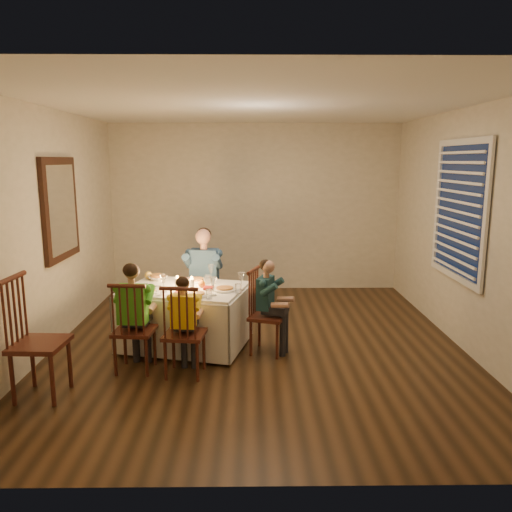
{
  "coord_description": "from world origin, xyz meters",
  "views": [
    {
      "loc": [
        -0.08,
        -5.34,
        2.04
      ],
      "look_at": [
        -0.01,
        0.15,
        0.98
      ],
      "focal_mm": 35.0,
      "sensor_mm": 36.0,
      "label": 1
    }
  ],
  "objects_px": {
    "adult": "(205,326)",
    "child_yellow": "(186,374)",
    "chair_adult": "(205,326)",
    "chair_near_right": "(186,374)",
    "chair_near_left": "(136,370)",
    "chair_end": "(268,352)",
    "child_green": "(136,370)",
    "serving_bowl": "(158,278)",
    "chair_extra": "(44,396)",
    "child_teal": "(268,352)",
    "dining_table": "(185,305)"
  },
  "relations": [
    {
      "from": "adult",
      "to": "child_yellow",
      "type": "xyz_separation_m",
      "value": [
        -0.06,
        -1.43,
        0.0
      ]
    },
    {
      "from": "chair_adult",
      "to": "chair_near_right",
      "type": "distance_m",
      "value": 1.43
    },
    {
      "from": "chair_adult",
      "to": "adult",
      "type": "bearing_deg",
      "value": 0.0
    },
    {
      "from": "chair_near_left",
      "to": "chair_end",
      "type": "height_order",
      "value": "same"
    },
    {
      "from": "chair_near_left",
      "to": "adult",
      "type": "relative_size",
      "value": 0.74
    },
    {
      "from": "adult",
      "to": "child_green",
      "type": "height_order",
      "value": "adult"
    },
    {
      "from": "chair_near_left",
      "to": "serving_bowl",
      "type": "xyz_separation_m",
      "value": [
        0.06,
        0.98,
        0.7
      ]
    },
    {
      "from": "chair_near_left",
      "to": "child_yellow",
      "type": "distance_m",
      "value": 0.51
    },
    {
      "from": "chair_end",
      "to": "serving_bowl",
      "type": "bearing_deg",
      "value": 85.29
    },
    {
      "from": "chair_extra",
      "to": "child_yellow",
      "type": "bearing_deg",
      "value": -67.38
    },
    {
      "from": "chair_adult",
      "to": "child_green",
      "type": "distance_m",
      "value": 1.43
    },
    {
      "from": "child_teal",
      "to": "child_yellow",
      "type": "bearing_deg",
      "value": 142.56
    },
    {
      "from": "dining_table",
      "to": "child_teal",
      "type": "bearing_deg",
      "value": 1.88
    },
    {
      "from": "chair_extra",
      "to": "adult",
      "type": "bearing_deg",
      "value": -31.28
    },
    {
      "from": "adult",
      "to": "child_teal",
      "type": "distance_m",
      "value": 1.15
    },
    {
      "from": "chair_adult",
      "to": "serving_bowl",
      "type": "bearing_deg",
      "value": -139.15
    },
    {
      "from": "chair_extra",
      "to": "child_green",
      "type": "xyz_separation_m",
      "value": [
        0.69,
        0.54,
        0.0
      ]
    },
    {
      "from": "chair_near_left",
      "to": "child_green",
      "type": "relative_size",
      "value": 0.85
    },
    {
      "from": "dining_table",
      "to": "chair_near_right",
      "type": "relative_size",
      "value": 1.62
    },
    {
      "from": "child_teal",
      "to": "dining_table",
      "type": "bearing_deg",
      "value": 95.96
    },
    {
      "from": "chair_near_left",
      "to": "chair_extra",
      "type": "xyz_separation_m",
      "value": [
        -0.69,
        -0.54,
        0.0
      ]
    },
    {
      "from": "child_green",
      "to": "child_teal",
      "type": "bearing_deg",
      "value": -156.24
    },
    {
      "from": "adult",
      "to": "child_yellow",
      "type": "bearing_deg",
      "value": -85.41
    },
    {
      "from": "chair_end",
      "to": "serving_bowl",
      "type": "relative_size",
      "value": 4.55
    },
    {
      "from": "child_yellow",
      "to": "serving_bowl",
      "type": "distance_m",
      "value": 1.37
    },
    {
      "from": "dining_table",
      "to": "serving_bowl",
      "type": "height_order",
      "value": "serving_bowl"
    },
    {
      "from": "chair_end",
      "to": "child_teal",
      "type": "relative_size",
      "value": 0.9
    },
    {
      "from": "serving_bowl",
      "to": "child_yellow",
      "type": "bearing_deg",
      "value": -67.99
    },
    {
      "from": "chair_near_right",
      "to": "child_yellow",
      "type": "height_order",
      "value": "child_yellow"
    },
    {
      "from": "dining_table",
      "to": "child_yellow",
      "type": "bearing_deg",
      "value": -69.22
    },
    {
      "from": "child_yellow",
      "to": "child_teal",
      "type": "relative_size",
      "value": 0.96
    },
    {
      "from": "serving_bowl",
      "to": "adult",
      "type": "bearing_deg",
      "value": 33.83
    },
    {
      "from": "adult",
      "to": "serving_bowl",
      "type": "height_order",
      "value": "serving_bowl"
    },
    {
      "from": "child_green",
      "to": "serving_bowl",
      "type": "bearing_deg",
      "value": -88.61
    },
    {
      "from": "chair_adult",
      "to": "chair_near_left",
      "type": "relative_size",
      "value": 1.0
    },
    {
      "from": "adult",
      "to": "serving_bowl",
      "type": "xyz_separation_m",
      "value": [
        -0.5,
        -0.34,
        0.7
      ]
    },
    {
      "from": "dining_table",
      "to": "chair_near_left",
      "type": "relative_size",
      "value": 1.62
    },
    {
      "from": "chair_near_left",
      "to": "child_teal",
      "type": "bearing_deg",
      "value": -156.24
    },
    {
      "from": "chair_end",
      "to": "chair_extra",
      "type": "distance_m",
      "value": 2.24
    },
    {
      "from": "child_green",
      "to": "child_teal",
      "type": "xyz_separation_m",
      "value": [
        1.32,
        0.45,
        0.0
      ]
    },
    {
      "from": "chair_near_right",
      "to": "child_yellow",
      "type": "relative_size",
      "value": 0.94
    },
    {
      "from": "chair_extra",
      "to": "child_yellow",
      "type": "xyz_separation_m",
      "value": [
        1.19,
        0.43,
        0.0
      ]
    },
    {
      "from": "chair_adult",
      "to": "child_yellow",
      "type": "bearing_deg",
      "value": -85.41
    },
    {
      "from": "chair_extra",
      "to": "child_teal",
      "type": "relative_size",
      "value": 1.07
    },
    {
      "from": "chair_adult",
      "to": "chair_near_left",
      "type": "distance_m",
      "value": 1.43
    },
    {
      "from": "child_green",
      "to": "adult",
      "type": "bearing_deg",
      "value": -108.18
    },
    {
      "from": "child_green",
      "to": "chair_extra",
      "type": "bearing_deg",
      "value": 42.98
    },
    {
      "from": "chair_near_right",
      "to": "child_green",
      "type": "height_order",
      "value": "child_green"
    },
    {
      "from": "chair_end",
      "to": "child_green",
      "type": "height_order",
      "value": "child_green"
    },
    {
      "from": "serving_bowl",
      "to": "chair_adult",
      "type": "bearing_deg",
      "value": 33.83
    }
  ]
}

